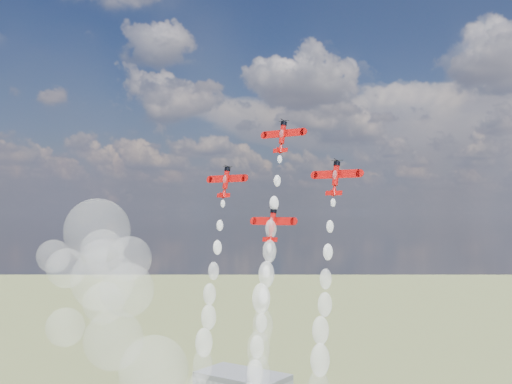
{
  "coord_description": "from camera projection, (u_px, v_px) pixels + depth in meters",
  "views": [
    {
      "loc": [
        80.61,
        -95.11,
        103.36
      ],
      "look_at": [
        0.11,
        20.61,
        108.29
      ],
      "focal_mm": 42.0,
      "sensor_mm": 36.0,
      "label": 1
    }
  ],
  "objects": [
    {
      "name": "plane_lead",
      "position": [
        282.0,
        136.0,
        139.85
      ],
      "size": [
        10.96,
        3.87,
        7.74
      ],
      "rotation": [
        1.36,
        0.0,
        0.0
      ],
      "color": "#B80A08",
      "rests_on": "ground"
    },
    {
      "name": "plane_left",
      "position": [
        226.0,
        181.0,
        146.24
      ],
      "size": [
        10.96,
        3.87,
        7.74
      ],
      "rotation": [
        1.36,
        0.0,
        0.0
      ],
      "color": "#B80A08",
      "rests_on": "ground"
    },
    {
      "name": "plane_right",
      "position": [
        336.0,
        177.0,
        129.13
      ],
      "size": [
        10.96,
        3.87,
        7.74
      ],
      "rotation": [
        1.36,
        0.0,
        0.0
      ],
      "color": "#B80A08",
      "rests_on": "ground"
    },
    {
      "name": "plane_slot",
      "position": [
        272.0,
        224.0,
        135.52
      ],
      "size": [
        10.96,
        3.87,
        7.74
      ],
      "rotation": [
        1.36,
        0.0,
        0.0
      ],
      "color": "#B80A08",
      "rests_on": "ground"
    },
    {
      "name": "smoke_trail_lead",
      "position": [
        261.0,
        328.0,
        130.73
      ],
      "size": [
        5.3,
        12.78,
        50.59
      ],
      "color": "white",
      "rests_on": "plane_lead"
    },
    {
      "name": "smoke_trail_left",
      "position": [
        201.0,
        369.0,
        136.91
      ],
      "size": [
        5.31,
        13.8,
        51.25
      ],
      "color": "white",
      "rests_on": "plane_left"
    },
    {
      "name": "drifted_smoke_cloud",
      "position": [
        110.0,
        289.0,
        180.59
      ],
      "size": [
        54.1,
        30.24,
        57.86
      ],
      "color": "white",
      "rests_on": "ground"
    }
  ]
}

